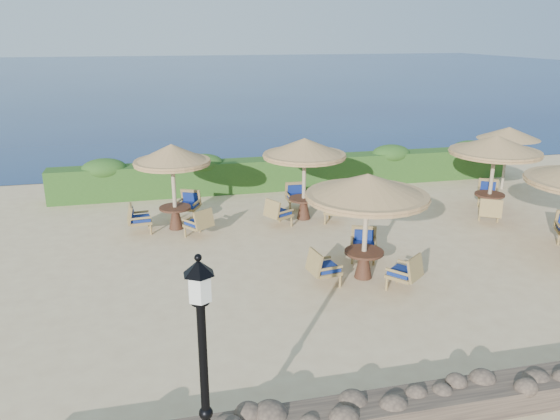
{
  "coord_description": "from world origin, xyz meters",
  "views": [
    {
      "loc": [
        -5.2,
        -12.64,
        5.81
      ],
      "look_at": [
        -2.07,
        0.74,
        1.3
      ],
      "focal_mm": 35.0,
      "sensor_mm": 36.0,
      "label": 1
    }
  ],
  "objects_px": {
    "lamp_post": "(205,389)",
    "cafe_set_0": "(367,203)",
    "extra_parasol": "(509,133)",
    "cafe_set_2": "(173,173)",
    "cafe_set_4": "(495,154)",
    "cafe_set_3": "(304,163)"
  },
  "relations": [
    {
      "from": "extra_parasol",
      "to": "cafe_set_0",
      "type": "distance_m",
      "value": 10.33
    },
    {
      "from": "extra_parasol",
      "to": "cafe_set_2",
      "type": "distance_m",
      "value": 12.63
    },
    {
      "from": "cafe_set_3",
      "to": "cafe_set_2",
      "type": "bearing_deg",
      "value": -179.91
    },
    {
      "from": "cafe_set_2",
      "to": "cafe_set_3",
      "type": "xyz_separation_m",
      "value": [
        4.09,
        0.01,
        0.1
      ]
    },
    {
      "from": "extra_parasol",
      "to": "cafe_set_2",
      "type": "xyz_separation_m",
      "value": [
        -12.52,
        -1.68,
        -0.4
      ]
    },
    {
      "from": "cafe_set_0",
      "to": "cafe_set_2",
      "type": "height_order",
      "value": "same"
    },
    {
      "from": "lamp_post",
      "to": "cafe_set_0",
      "type": "relative_size",
      "value": 1.12
    },
    {
      "from": "cafe_set_4",
      "to": "lamp_post",
      "type": "bearing_deg",
      "value": -137.59
    },
    {
      "from": "lamp_post",
      "to": "cafe_set_0",
      "type": "bearing_deg",
      "value": 52.25
    },
    {
      "from": "cafe_set_2",
      "to": "cafe_set_4",
      "type": "xyz_separation_m",
      "value": [
        10.2,
        -0.93,
        0.26
      ]
    },
    {
      "from": "extra_parasol",
      "to": "cafe_set_4",
      "type": "height_order",
      "value": "cafe_set_4"
    },
    {
      "from": "lamp_post",
      "to": "cafe_set_2",
      "type": "height_order",
      "value": "lamp_post"
    },
    {
      "from": "cafe_set_0",
      "to": "cafe_set_4",
      "type": "height_order",
      "value": "same"
    },
    {
      "from": "extra_parasol",
      "to": "cafe_set_3",
      "type": "distance_m",
      "value": 8.6
    },
    {
      "from": "cafe_set_0",
      "to": "cafe_set_3",
      "type": "distance_m",
      "value": 4.63
    },
    {
      "from": "cafe_set_2",
      "to": "cafe_set_3",
      "type": "bearing_deg",
      "value": 0.09
    },
    {
      "from": "cafe_set_3",
      "to": "cafe_set_0",
      "type": "bearing_deg",
      "value": -86.96
    },
    {
      "from": "lamp_post",
      "to": "extra_parasol",
      "type": "relative_size",
      "value": 1.38
    },
    {
      "from": "extra_parasol",
      "to": "cafe_set_4",
      "type": "distance_m",
      "value": 3.49
    },
    {
      "from": "lamp_post",
      "to": "cafe_set_0",
      "type": "height_order",
      "value": "lamp_post"
    },
    {
      "from": "lamp_post",
      "to": "cafe_set_3",
      "type": "xyz_separation_m",
      "value": [
        4.17,
        10.33,
        0.32
      ]
    },
    {
      "from": "cafe_set_0",
      "to": "cafe_set_4",
      "type": "bearing_deg",
      "value": 32.16
    }
  ]
}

